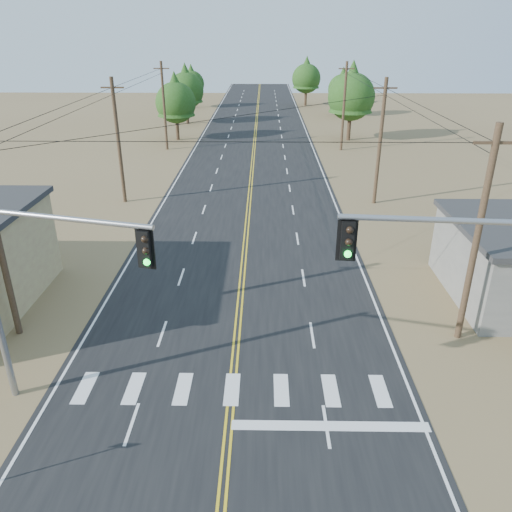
{
  "coord_description": "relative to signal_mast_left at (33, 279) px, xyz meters",
  "views": [
    {
      "loc": [
        1.24,
        -8.12,
        13.36
      ],
      "look_at": [
        0.89,
        13.42,
        3.5
      ],
      "focal_mm": 35.0,
      "sensor_mm": 36.0,
      "label": 1
    }
  ],
  "objects": [
    {
      "name": "signal_mast_left",
      "position": [
        0.0,
        0.0,
        0.0
      ],
      "size": [
        6.72,
        2.03,
        8.07
      ],
      "rotation": [
        0.0,
        0.0,
        -0.25
      ],
      "color": "gray",
      "rests_on": "ground"
    },
    {
      "name": "tree_right_mid",
      "position": [
        20.75,
        70.57,
        -0.7
      ],
      "size": [
        4.68,
        4.68,
        7.8
      ],
      "color": "#3F2D1E",
      "rests_on": "ground"
    },
    {
      "name": "road",
      "position": [
        6.75,
        22.89,
        -5.46
      ],
      "size": [
        15.0,
        200.0,
        0.02
      ],
      "primitive_type": "cube",
      "color": "black",
      "rests_on": "ground"
    },
    {
      "name": "tree_left_mid",
      "position": [
        -3.8,
        62.85,
        -0.07
      ],
      "size": [
        5.3,
        5.3,
        8.83
      ],
      "color": "#3F2D1E",
      "rests_on": "ground"
    },
    {
      "name": "tree_right_far",
      "position": [
        15.75,
        82.86,
        -0.08
      ],
      "size": [
        5.29,
        5.29,
        8.82
      ],
      "color": "#3F2D1E",
      "rests_on": "ground"
    },
    {
      "name": "utility_pole_right_far",
      "position": [
        17.25,
        44.89,
        -0.36
      ],
      "size": [
        1.8,
        0.3,
        10.0
      ],
      "color": "#4C3826",
      "rests_on": "ground"
    },
    {
      "name": "signal_mast_right",
      "position": [
        15.52,
        -1.35,
        0.24
      ],
      "size": [
        7.65,
        0.93,
        8.37
      ],
      "rotation": [
        0.0,
        0.0,
        -0.08
      ],
      "color": "gray",
      "rests_on": "ground"
    },
    {
      "name": "utility_pole_right_mid",
      "position": [
        17.25,
        24.89,
        -0.36
      ],
      "size": [
        1.8,
        0.3,
        10.0
      ],
      "color": "#4C3826",
      "rests_on": "ground"
    },
    {
      "name": "utility_pole_left_mid",
      "position": [
        -3.75,
        24.89,
        -0.36
      ],
      "size": [
        1.8,
        0.3,
        10.0
      ],
      "color": "#4C3826",
      "rests_on": "ground"
    },
    {
      "name": "tree_left_far",
      "position": [
        -5.24,
        79.64,
        -0.81
      ],
      "size": [
        4.57,
        4.57,
        7.62
      ],
      "color": "#3F2D1E",
      "rests_on": "ground"
    },
    {
      "name": "utility_pole_right_near",
      "position": [
        17.25,
        4.89,
        -0.36
      ],
      "size": [
        1.8,
        0.3,
        10.0
      ],
      "color": "#4C3826",
      "rests_on": "ground"
    },
    {
      "name": "tree_right_near",
      "position": [
        19.01,
        50.83,
        0.57
      ],
      "size": [
        5.93,
        5.93,
        9.89
      ],
      "color": "#3F2D1E",
      "rests_on": "ground"
    },
    {
      "name": "utility_pole_left_far",
      "position": [
        -3.75,
        44.89,
        -0.36
      ],
      "size": [
        1.8,
        0.3,
        10.0
      ],
      "color": "#4C3826",
      "rests_on": "ground"
    },
    {
      "name": "tree_left_near",
      "position": [
        -3.34,
        50.58,
        -0.24
      ],
      "size": [
        5.13,
        5.13,
        8.56
      ],
      "color": "#3F2D1E",
      "rests_on": "ground"
    }
  ]
}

